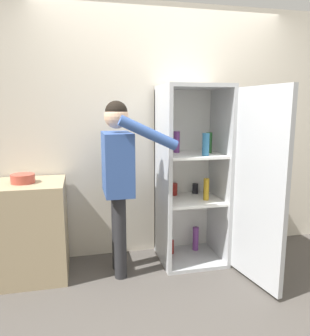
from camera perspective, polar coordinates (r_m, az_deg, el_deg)
name	(u,v)px	position (r m, az deg, el deg)	size (l,w,h in m)	color
ground_plane	(190,295)	(2.92, 6.15, -21.15)	(12.00, 12.00, 0.00)	#4C4742
wall_back	(162,132)	(3.44, 1.25, 6.20)	(7.00, 0.06, 2.55)	beige
refrigerator	(204,178)	(3.19, 8.53, -1.72)	(0.78, 1.20, 1.74)	#B7BABC
person	(118,168)	(2.93, -6.38, -0.02)	(0.61, 0.58, 1.59)	#262628
counter	(33,230)	(3.21, -20.49, -10.03)	(0.59, 0.58, 0.88)	tan
bowl	(23,179)	(3.08, -22.03, -1.72)	(0.20, 0.20, 0.08)	#B24738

